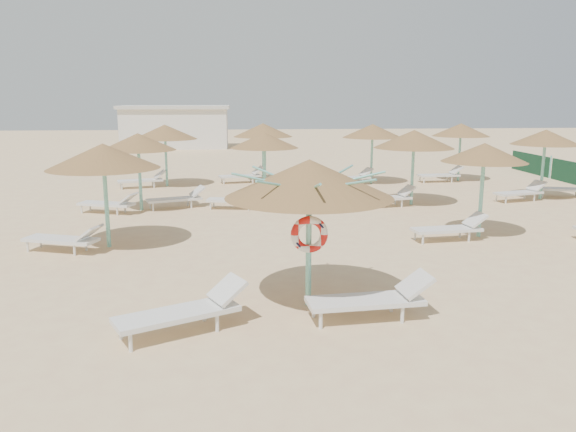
{
  "coord_description": "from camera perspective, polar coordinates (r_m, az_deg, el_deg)",
  "views": [
    {
      "loc": [
        -1.12,
        -9.9,
        3.86
      ],
      "look_at": [
        -0.06,
        2.16,
        1.3
      ],
      "focal_mm": 35.0,
      "sensor_mm": 36.0,
      "label": 1
    }
  ],
  "objects": [
    {
      "name": "lounger_main_b",
      "position": [
        10.13,
        8.66,
        -8.28
      ],
      "size": [
        2.26,
        0.86,
        0.8
      ],
      "rotation": [
        0.0,
        0.0,
        0.09
      ],
      "color": "silver",
      "rests_on": "ground"
    },
    {
      "name": "service_hut",
      "position": [
        45.22,
        -11.34,
        8.91
      ],
      "size": [
        8.4,
        4.4,
        3.25
      ],
      "color": "silver",
      "rests_on": "ground"
    },
    {
      "name": "lounger_main_a",
      "position": [
        9.65,
        -10.36,
        -9.39
      ],
      "size": [
        2.27,
        1.58,
        0.8
      ],
      "rotation": [
        0.0,
        0.0,
        0.46
      ],
      "color": "silver",
      "rests_on": "ground"
    },
    {
      "name": "ground",
      "position": [
        10.68,
        1.36,
        -9.25
      ],
      "size": [
        120.0,
        120.0,
        0.0
      ],
      "primitive_type": "plane",
      "color": "#E0C189",
      "rests_on": "ground"
    },
    {
      "name": "palapa_field",
      "position": [
        21.11,
        5.11,
        7.71
      ],
      "size": [
        19.43,
        14.24,
        2.72
      ],
      "color": "#74C9B8",
      "rests_on": "ground"
    },
    {
      "name": "main_palapa",
      "position": [
        10.21,
        2.16,
        3.74
      ],
      "size": [
        3.09,
        3.09,
        2.77
      ],
      "color": "#74C9B8",
      "rests_on": "ground"
    }
  ]
}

